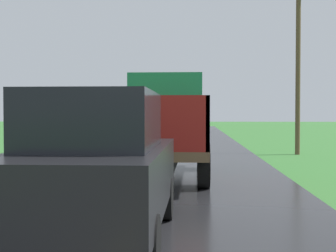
% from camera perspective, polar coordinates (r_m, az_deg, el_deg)
% --- Properties ---
extents(banana_truck_near, '(2.38, 5.82, 2.80)m').
position_cam_1_polar(banana_truck_near, '(12.50, -0.42, 0.40)').
color(banana_truck_near, '#2D2D30').
rests_on(banana_truck_near, road_surface).
extents(utility_pole_roadside, '(2.29, 0.20, 7.39)m').
position_cam_1_polar(utility_pole_roadside, '(20.08, 16.01, 8.07)').
color(utility_pole_roadside, brown).
rests_on(utility_pole_roadside, ground).
extents(following_car, '(1.74, 4.10, 1.92)m').
position_cam_1_polar(following_car, '(5.85, -8.70, -4.86)').
color(following_car, black).
rests_on(following_car, road_surface).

